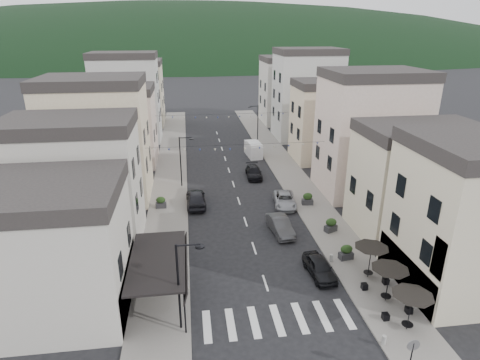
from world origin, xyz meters
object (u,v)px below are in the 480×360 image
(pedestrian_a, at_px, (152,259))
(parked_car_c, at_px, (285,200))
(parked_car_d, at_px, (254,172))
(delivery_van, at_px, (253,149))
(parked_car_a, at_px, (319,267))
(parked_car_e, at_px, (196,198))
(parked_car_b, at_px, (280,226))
(pedestrian_b, at_px, (180,241))

(pedestrian_a, bearing_deg, parked_car_c, 27.37)
(parked_car_d, distance_m, delivery_van, 8.85)
(parked_car_a, xyz_separation_m, delivery_van, (-0.01, 30.29, 0.37))
(parked_car_c, height_order, parked_car_e, parked_car_e)
(pedestrian_a, bearing_deg, parked_car_d, 48.66)
(parked_car_c, relative_size, delivery_van, 1.03)
(parked_car_b, bearing_deg, parked_car_c, 67.07)
(pedestrian_a, xyz_separation_m, pedestrian_b, (2.14, 2.40, -0.01))
(parked_car_e, distance_m, pedestrian_a, 12.18)
(parked_car_a, distance_m, parked_car_d, 21.60)
(parked_car_b, relative_size, parked_car_c, 0.94)
(parked_car_a, relative_size, parked_car_e, 0.82)
(parked_car_e, xyz_separation_m, delivery_van, (8.81, 16.33, 0.21))
(parked_car_c, xyz_separation_m, parked_car_e, (-9.20, 1.28, 0.18))
(pedestrian_b, bearing_deg, delivery_van, 71.27)
(parked_car_a, height_order, parked_car_e, parked_car_e)
(parked_car_c, bearing_deg, parked_car_d, 108.95)
(parked_car_a, xyz_separation_m, parked_car_c, (0.39, 12.67, -0.03))
(parked_car_b, distance_m, parked_car_d, 14.63)
(pedestrian_a, bearing_deg, delivery_van, 54.59)
(parked_car_b, bearing_deg, delivery_van, 81.00)
(parked_car_e, bearing_deg, parked_car_d, -135.35)
(parked_car_a, xyz_separation_m, parked_car_e, (-8.81, 13.95, 0.15))
(delivery_van, bearing_deg, parked_car_e, -122.42)
(parked_car_b, relative_size, pedestrian_b, 2.52)
(delivery_van, bearing_deg, parked_car_c, -92.80)
(pedestrian_a, bearing_deg, pedestrian_b, 36.91)
(parked_car_d, distance_m, pedestrian_b, 19.05)
(parked_car_b, distance_m, parked_car_e, 10.21)
(parked_car_a, height_order, parked_car_b, parked_car_b)
(parked_car_e, xyz_separation_m, pedestrian_a, (-3.71, -11.60, 0.17))
(delivery_van, height_order, pedestrian_a, delivery_van)
(parked_car_a, distance_m, parked_car_e, 16.50)
(parked_car_b, xyz_separation_m, pedestrian_b, (-8.97, -2.17, 0.27))
(pedestrian_a, bearing_deg, parked_car_a, -21.91)
(parked_car_e, height_order, pedestrian_b, pedestrian_b)
(parked_car_d, xyz_separation_m, pedestrian_b, (-8.97, -16.80, 0.35))
(pedestrian_b, bearing_deg, parked_car_c, 39.73)
(parked_car_c, bearing_deg, parked_car_a, -84.27)
(delivery_van, xyz_separation_m, pedestrian_b, (-10.38, -25.54, -0.06))
(parked_car_d, distance_m, pedestrian_a, 22.19)
(delivery_van, xyz_separation_m, pedestrian_a, (-12.52, -27.93, -0.05))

